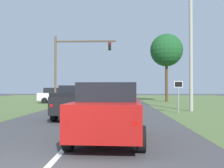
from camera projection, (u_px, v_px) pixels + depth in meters
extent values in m
plane|color=#424244|center=(97.00, 114.00, 16.79)|extent=(120.00, 120.00, 0.00)
cube|color=white|center=(52.00, 162.00, 5.80)|extent=(0.16, 41.53, 0.01)
cube|color=#9E1411|center=(109.00, 115.00, 8.23)|extent=(2.18, 4.70, 0.98)
cube|color=black|center=(110.00, 92.00, 8.47)|extent=(1.87, 2.93, 0.57)
cube|color=red|center=(67.00, 123.00, 6.01)|extent=(0.14, 0.07, 0.12)
cube|color=red|center=(135.00, 123.00, 5.89)|extent=(0.14, 0.07, 0.12)
cylinder|color=black|center=(87.00, 123.00, 9.72)|extent=(0.27, 0.73, 0.72)
cylinder|color=black|center=(138.00, 124.00, 9.58)|extent=(0.27, 0.73, 0.72)
cylinder|color=black|center=(69.00, 138.00, 6.86)|extent=(0.27, 0.73, 0.72)
cylinder|color=black|center=(141.00, 139.00, 6.71)|extent=(0.27, 0.73, 0.72)
cube|color=black|center=(79.00, 103.00, 14.65)|extent=(2.08, 5.54, 0.91)
cube|color=black|center=(78.00, 91.00, 14.39)|extent=(1.74, 2.13, 0.58)
cube|color=black|center=(72.00, 94.00, 12.97)|extent=(1.88, 2.14, 0.20)
cube|color=red|center=(51.00, 105.00, 12.00)|extent=(0.14, 0.06, 0.12)
cube|color=red|center=(83.00, 106.00, 11.90)|extent=(0.14, 0.06, 0.12)
cylinder|color=black|center=(70.00, 108.00, 16.40)|extent=(0.25, 0.81, 0.80)
cylinder|color=black|center=(98.00, 109.00, 16.28)|extent=(0.25, 0.81, 0.80)
cylinder|color=black|center=(54.00, 114.00, 13.01)|extent=(0.25, 0.81, 0.80)
cylinder|color=black|center=(90.00, 114.00, 12.89)|extent=(0.25, 0.81, 0.80)
cylinder|color=brown|center=(55.00, 70.00, 27.50)|extent=(0.24, 0.24, 7.54)
cube|color=#4C3D2B|center=(85.00, 41.00, 27.44)|extent=(6.73, 0.16, 0.16)
cube|color=black|center=(110.00, 46.00, 27.33)|extent=(0.32, 0.28, 0.90)
sphere|color=red|center=(110.00, 43.00, 27.19)|extent=(0.22, 0.22, 0.22)
sphere|color=black|center=(110.00, 46.00, 27.18)|extent=(0.22, 0.22, 0.22)
sphere|color=black|center=(110.00, 49.00, 27.18)|extent=(0.22, 0.22, 0.22)
cylinder|color=gray|center=(178.00, 96.00, 17.17)|extent=(0.08, 0.08, 2.36)
cube|color=white|center=(178.00, 84.00, 17.15)|extent=(0.60, 0.03, 0.44)
cube|color=black|center=(179.00, 84.00, 17.14)|extent=(0.52, 0.01, 0.36)
cylinder|color=#4C351E|center=(167.00, 82.00, 32.10)|extent=(0.36, 0.36, 5.12)
sphere|color=#1B4F24|center=(166.00, 50.00, 32.17)|extent=(4.22, 4.22, 4.22)
cube|color=silver|center=(59.00, 97.00, 28.95)|extent=(4.75, 2.08, 0.85)
cube|color=black|center=(57.00, 90.00, 28.97)|extent=(2.87, 1.78, 0.60)
cube|color=red|center=(78.00, 96.00, 28.18)|extent=(0.07, 0.14, 0.12)
cube|color=red|center=(80.00, 96.00, 29.74)|extent=(0.07, 0.14, 0.12)
cylinder|color=black|center=(45.00, 101.00, 27.99)|extent=(0.69, 0.25, 0.68)
cylinder|color=black|center=(49.00, 100.00, 29.89)|extent=(0.69, 0.25, 0.68)
cylinder|color=black|center=(70.00, 101.00, 28.00)|extent=(0.69, 0.25, 0.68)
cylinder|color=black|center=(73.00, 100.00, 29.90)|extent=(0.69, 0.25, 0.68)
cylinder|color=#9E998E|center=(191.00, 55.00, 18.78)|extent=(0.28, 0.28, 8.56)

